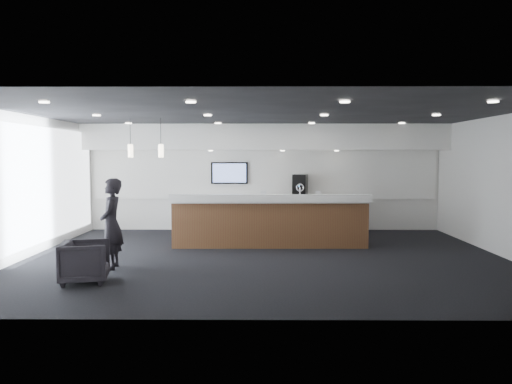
{
  "coord_description": "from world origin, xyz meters",
  "views": [
    {
      "loc": [
        -0.11,
        -10.34,
        2.12
      ],
      "look_at": [
        -0.22,
        1.3,
        1.29
      ],
      "focal_mm": 35.0,
      "sensor_mm": 36.0,
      "label": 1
    }
  ],
  "objects_px": {
    "lounge_guest": "(111,224)",
    "coffee_machine": "(300,186)",
    "armchair": "(85,262)",
    "service_counter": "(270,222)"
  },
  "relations": [
    {
      "from": "lounge_guest",
      "to": "coffee_machine",
      "type": "bearing_deg",
      "value": 133.28
    },
    {
      "from": "coffee_machine",
      "to": "lounge_guest",
      "type": "distance_m",
      "value": 6.19
    },
    {
      "from": "armchair",
      "to": "lounge_guest",
      "type": "distance_m",
      "value": 1.17
    },
    {
      "from": "service_counter",
      "to": "coffee_machine",
      "type": "relative_size",
      "value": 6.92
    },
    {
      "from": "armchair",
      "to": "lounge_guest",
      "type": "bearing_deg",
      "value": -19.42
    },
    {
      "from": "armchair",
      "to": "lounge_guest",
      "type": "relative_size",
      "value": 0.45
    },
    {
      "from": "service_counter",
      "to": "armchair",
      "type": "distance_m",
      "value": 4.66
    },
    {
      "from": "coffee_machine",
      "to": "armchair",
      "type": "bearing_deg",
      "value": -110.93
    },
    {
      "from": "coffee_machine",
      "to": "service_counter",
      "type": "bearing_deg",
      "value": -96.35
    },
    {
      "from": "lounge_guest",
      "to": "service_counter",
      "type": "bearing_deg",
      "value": 120.61
    }
  ]
}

